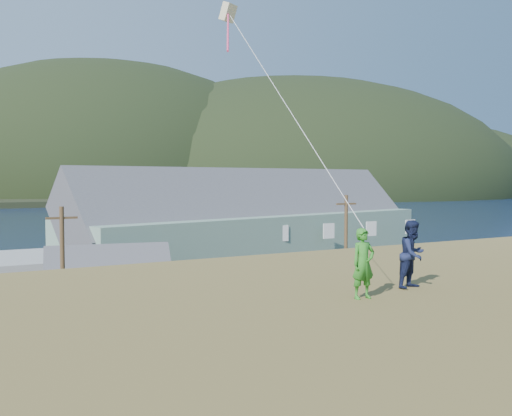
{
  "coord_description": "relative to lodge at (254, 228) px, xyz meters",
  "views": [
    {
      "loc": [
        -7.79,
        -29.42,
        9.8
      ],
      "look_at": [
        1.19,
        -12.61,
        8.8
      ],
      "focal_mm": 40.0,
      "sensor_mm": 36.0,
      "label": 1
    }
  ],
  "objects": [
    {
      "name": "utility_poles",
      "position": [
        -20.19,
        -17.5,
        -0.57
      ],
      "size": [
        34.68,
        0.24,
        9.02
      ],
      "color": "#47331E",
      "rests_on": "waterfront_lot"
    },
    {
      "name": "kite_flyer_green",
      "position": [
        -17.92,
        -38.76,
        2.97
      ],
      "size": [
        0.57,
        0.39,
        1.52
      ],
      "primitive_type": "imported",
      "rotation": [
        0.0,
        0.0,
        -0.04
      ],
      "color": "#297A21",
      "rests_on": "hillside"
    },
    {
      "name": "kite_flyer_navy",
      "position": [
        -16.12,
        -38.36,
        3.01
      ],
      "size": [
        0.91,
        0.78,
        1.61
      ],
      "primitive_type": "imported",
      "rotation": [
        0.0,
        0.0,
        0.24
      ],
      "color": "#161D3C",
      "rests_on": "hillside"
    },
    {
      "name": "far_hills",
      "position": [
        17.68,
        260.38,
        -2.99
      ],
      "size": [
        760.0,
        265.0,
        143.0
      ],
      "color": "black",
      "rests_on": "ground"
    },
    {
      "name": "grass_strip",
      "position": [
        -17.91,
        -21.0,
        -4.94
      ],
      "size": [
        110.0,
        8.0,
        0.1
      ],
      "primitive_type": "cube",
      "color": "#4C3D19",
      "rests_on": "ground"
    },
    {
      "name": "kite_rig",
      "position": [
        -18.05,
        -32.39,
        9.73
      ],
      "size": [
        0.93,
        3.64,
        9.13
      ],
      "color": "beige",
      "rests_on": "ground"
    },
    {
      "name": "shed_white",
      "position": [
        -16.71,
        -11.04,
        -2.51
      ],
      "size": [
        8.88,
        6.65,
        6.45
      ],
      "rotation": [
        0.0,
        0.0,
        -0.17
      ],
      "color": "white",
      "rests_on": "waterfront_lot"
    },
    {
      "name": "waterfront_lot",
      "position": [
        -17.91,
        -2.0,
        -4.93
      ],
      "size": [
        72.0,
        36.0,
        0.12
      ],
      "primitive_type": "cube",
      "color": "#28282B",
      "rests_on": "ground"
    },
    {
      "name": "lodge",
      "position": [
        0.0,
        0.0,
        0.0
      ],
      "size": [
        38.3,
        17.88,
        13.0
      ],
      "rotation": [
        0.0,
        0.0,
        0.21
      ],
      "color": "slate",
      "rests_on": "waterfront_lot"
    },
    {
      "name": "ground",
      "position": [
        -17.91,
        -19.0,
        -4.99
      ],
      "size": [
        900.0,
        900.0,
        0.0
      ],
      "primitive_type": "plane",
      "color": "#0A1638",
      "rests_on": "ground"
    }
  ]
}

